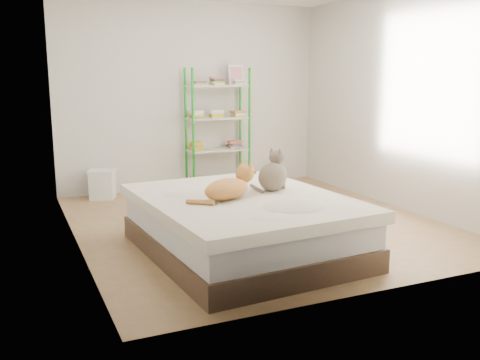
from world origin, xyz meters
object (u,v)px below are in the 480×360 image
grey_cat (273,170)px  white_bin (102,184)px  bed (243,225)px  shelf_unit (218,130)px  cardboard_box (241,192)px  orange_cat (227,186)px

grey_cat → white_bin: (-1.16, 2.62, -0.53)m
bed → grey_cat: grey_cat is taller
white_bin → shelf_unit: bearing=1.1°
shelf_unit → cardboard_box: bearing=-97.5°
bed → orange_cat: (-0.18, -0.04, 0.38)m
orange_cat → cardboard_box: orange_cat is taller
cardboard_box → white_bin: (-1.51, 1.09, 0.01)m
orange_cat → shelf_unit: 2.99m
bed → orange_cat: bearing=-170.5°
orange_cat → white_bin: 2.88m
orange_cat → cardboard_box: size_ratio=1.10×
bed → shelf_unit: (0.85, 2.76, 0.57)m
grey_cat → white_bin: bearing=-7.0°
grey_cat → orange_cat: bearing=75.3°
bed → grey_cat: size_ratio=5.64×
white_bin → cardboard_box: bearing=-35.9°
grey_cat → shelf_unit: bearing=-41.5°
grey_cat → shelf_unit: size_ratio=0.22×
grey_cat → shelf_unit: shelf_unit is taller
shelf_unit → cardboard_box: 1.31m
bed → orange_cat: size_ratio=3.78×
orange_cat → shelf_unit: bearing=43.8°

